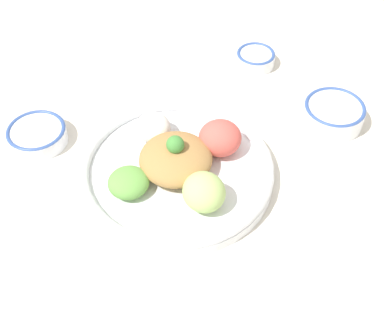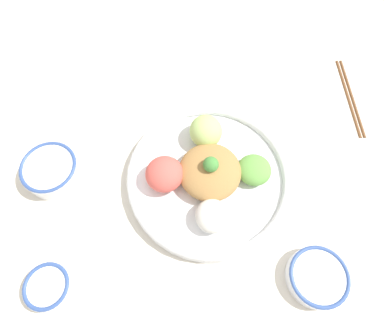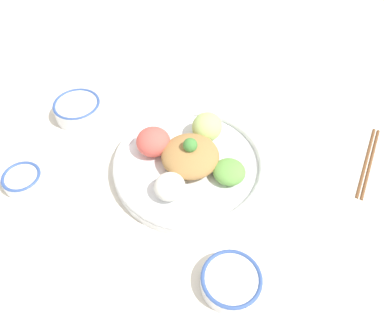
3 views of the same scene
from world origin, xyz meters
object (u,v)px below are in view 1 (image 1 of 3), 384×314
at_px(sauce_bowl_dark, 334,113).
at_px(salad_platter, 177,167).
at_px(serving_spoon_main, 159,49).
at_px(sauce_bowl_red, 256,58).
at_px(rice_bowl_blue, 37,134).

bearing_deg(sauce_bowl_dark, salad_platter, 2.21).
height_order(salad_platter, serving_spoon_main, salad_platter).
height_order(salad_platter, sauce_bowl_red, salad_platter).
relative_size(sauce_bowl_red, serving_spoon_main, 0.65).
bearing_deg(sauce_bowl_red, rice_bowl_blue, 6.12).
height_order(salad_platter, sauce_bowl_dark, salad_platter).
bearing_deg(serving_spoon_main, sauce_bowl_dark, 40.21).
height_order(sauce_bowl_red, rice_bowl_blue, same).
height_order(sauce_bowl_red, serving_spoon_main, sauce_bowl_red).
distance_m(rice_bowl_blue, serving_spoon_main, 0.37).
relative_size(rice_bowl_blue, sauce_bowl_dark, 0.94).
bearing_deg(serving_spoon_main, salad_platter, -7.73).
distance_m(salad_platter, serving_spoon_main, 0.39).
bearing_deg(salad_platter, serving_spoon_main, -105.42).
distance_m(sauce_bowl_red, serving_spoon_main, 0.22).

